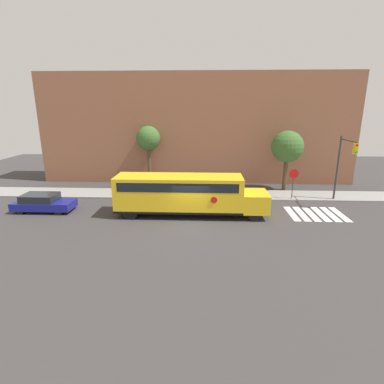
{
  "coord_description": "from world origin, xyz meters",
  "views": [
    {
      "loc": [
        0.97,
        -19.27,
        7.58
      ],
      "look_at": [
        0.01,
        1.91,
        1.6
      ],
      "focal_mm": 28.0,
      "sensor_mm": 36.0,
      "label": 1
    }
  ],
  "objects_px": {
    "parked_car": "(43,203)",
    "traffic_light": "(343,161)",
    "stop_sign": "(293,180)",
    "school_bus": "(185,193)",
    "tree_far_sidewalk": "(287,147)",
    "tree_near_sidewalk": "(148,139)"
  },
  "relations": [
    {
      "from": "stop_sign",
      "to": "tree_near_sidewalk",
      "type": "height_order",
      "value": "tree_near_sidewalk"
    },
    {
      "from": "stop_sign",
      "to": "traffic_light",
      "type": "distance_m",
      "value": 4.0
    },
    {
      "from": "parked_car",
      "to": "stop_sign",
      "type": "bearing_deg",
      "value": 10.66
    },
    {
      "from": "traffic_light",
      "to": "tree_far_sidewalk",
      "type": "xyz_separation_m",
      "value": [
        -3.34,
        4.12,
        0.53
      ]
    },
    {
      "from": "school_bus",
      "to": "traffic_light",
      "type": "relative_size",
      "value": 2.0
    },
    {
      "from": "parked_car",
      "to": "traffic_light",
      "type": "bearing_deg",
      "value": 7.08
    },
    {
      "from": "parked_car",
      "to": "tree_far_sidewalk",
      "type": "relative_size",
      "value": 0.79
    },
    {
      "from": "school_bus",
      "to": "stop_sign",
      "type": "relative_size",
      "value": 4.07
    },
    {
      "from": "parked_car",
      "to": "tree_near_sidewalk",
      "type": "xyz_separation_m",
      "value": [
        6.59,
        8.54,
        3.94
      ]
    },
    {
      "from": "school_bus",
      "to": "tree_near_sidewalk",
      "type": "height_order",
      "value": "tree_near_sidewalk"
    },
    {
      "from": "traffic_light",
      "to": "tree_near_sidewalk",
      "type": "distance_m",
      "value": 17.5
    },
    {
      "from": "school_bus",
      "to": "parked_car",
      "type": "relative_size",
      "value": 2.47
    },
    {
      "from": "traffic_light",
      "to": "school_bus",
      "type": "bearing_deg",
      "value": -165.46
    },
    {
      "from": "stop_sign",
      "to": "tree_near_sidewalk",
      "type": "xyz_separation_m",
      "value": [
        -13.02,
        4.84,
        2.81
      ]
    },
    {
      "from": "parked_car",
      "to": "traffic_light",
      "type": "relative_size",
      "value": 0.81
    },
    {
      "from": "school_bus",
      "to": "tree_far_sidewalk",
      "type": "bearing_deg",
      "value": 39.15
    },
    {
      "from": "tree_near_sidewalk",
      "to": "school_bus",
      "type": "bearing_deg",
      "value": -64.64
    },
    {
      "from": "stop_sign",
      "to": "tree_far_sidewalk",
      "type": "xyz_separation_m",
      "value": [
        0.16,
        3.3,
        2.29
      ]
    },
    {
      "from": "tree_far_sidewalk",
      "to": "traffic_light",
      "type": "bearing_deg",
      "value": -50.93
    },
    {
      "from": "school_bus",
      "to": "parked_car",
      "type": "bearing_deg",
      "value": 178.28
    },
    {
      "from": "school_bus",
      "to": "tree_near_sidewalk",
      "type": "bearing_deg",
      "value": 115.36
    },
    {
      "from": "tree_far_sidewalk",
      "to": "parked_car",
      "type": "bearing_deg",
      "value": -160.54
    }
  ]
}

